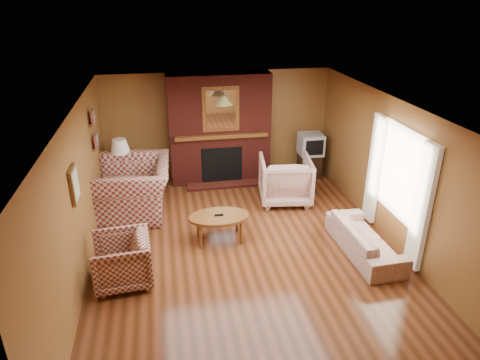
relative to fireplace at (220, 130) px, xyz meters
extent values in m
plane|color=#41200D|center=(0.00, -2.98, -1.18)|extent=(6.50, 6.50, 0.00)
plane|color=silver|center=(0.00, -2.98, 1.22)|extent=(6.50, 6.50, 0.00)
plane|color=brown|center=(0.00, 0.27, 0.02)|extent=(6.50, 0.00, 6.50)
plane|color=brown|center=(0.00, -6.23, 0.02)|extent=(6.50, 0.00, 6.50)
plane|color=brown|center=(-2.50, -2.98, 0.02)|extent=(0.00, 6.50, 6.50)
plane|color=brown|center=(2.50, -2.98, 0.02)|extent=(0.00, 6.50, 6.50)
cube|color=#561912|center=(0.00, 0.02, 0.02)|extent=(2.20, 0.50, 2.40)
cube|color=black|center=(0.00, -0.21, -0.73)|extent=(0.90, 0.06, 0.80)
cube|color=#561912|center=(0.00, -0.38, -1.15)|extent=(1.60, 0.35, 0.06)
cube|color=brown|center=(0.00, -0.25, -0.06)|extent=(2.00, 0.18, 0.08)
cube|color=brown|center=(0.00, -0.22, 0.52)|extent=(0.78, 0.05, 0.95)
cube|color=white|center=(0.00, -0.25, 0.52)|extent=(0.62, 0.02, 0.80)
cube|color=silver|center=(2.44, -3.93, -0.13)|extent=(0.08, 0.35, 2.00)
cube|color=silver|center=(2.44, -2.43, -0.13)|extent=(0.08, 0.35, 2.00)
cube|color=white|center=(2.48, -3.18, 0.12)|extent=(0.03, 1.10, 1.50)
cube|color=brown|center=(-2.47, -1.08, 0.17)|extent=(0.06, 0.55, 0.04)
cube|color=brown|center=(-2.47, -1.08, 0.62)|extent=(0.06, 0.55, 0.04)
cube|color=brown|center=(-2.47, -3.28, 0.37)|extent=(0.04, 0.40, 0.50)
cube|color=beige|center=(-2.44, -3.28, 0.37)|extent=(0.01, 0.32, 0.42)
cylinder|color=black|center=(0.00, -0.68, 1.04)|extent=(0.01, 0.01, 0.35)
cone|color=#AC8145|center=(0.00, -0.68, 0.82)|extent=(0.36, 0.36, 0.18)
imported|color=maroon|center=(-1.85, -1.26, -0.67)|extent=(1.43, 1.62, 1.02)
imported|color=maroon|center=(-1.95, -3.48, -0.80)|extent=(0.89, 0.87, 0.75)
imported|color=beige|center=(1.90, -3.40, -0.93)|extent=(0.72, 1.73, 0.50)
imported|color=beige|center=(1.14, -1.32, -0.71)|extent=(1.14, 1.17, 0.94)
ellipsoid|color=brown|center=(-0.39, -2.58, -0.73)|extent=(1.03, 0.64, 0.05)
cube|color=black|center=(-0.39, -2.58, -0.70)|extent=(0.15, 0.05, 0.02)
cylinder|color=brown|center=(-0.05, -2.37, -0.97)|extent=(0.05, 0.05, 0.42)
cylinder|color=brown|center=(-0.74, -2.37, -0.97)|extent=(0.05, 0.05, 0.42)
cylinder|color=brown|center=(-0.05, -2.78, -0.97)|extent=(0.05, 0.05, 0.42)
cylinder|color=brown|center=(-0.74, -2.78, -0.97)|extent=(0.05, 0.05, 0.42)
cube|color=brown|center=(-2.10, -0.53, -0.88)|extent=(0.46, 0.46, 0.61)
sphere|color=silver|center=(-2.10, -0.53, -0.41)|extent=(0.32, 0.32, 0.32)
cylinder|color=black|center=(-2.10, -0.53, -0.23)|extent=(0.03, 0.03, 0.10)
cone|color=white|center=(-2.10, -0.53, -0.05)|extent=(0.40, 0.40, 0.28)
cube|color=black|center=(2.05, -0.18, -0.91)|extent=(0.54, 0.50, 0.55)
cube|color=#AAACB2|center=(2.05, -0.18, -0.40)|extent=(0.53, 0.51, 0.48)
cube|color=black|center=(2.05, -0.44, -0.40)|extent=(0.40, 0.03, 0.34)
camera|label=1|loc=(-1.21, -8.91, 2.80)|focal=32.00mm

